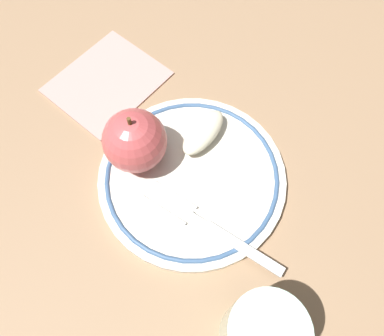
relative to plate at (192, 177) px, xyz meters
name	(u,v)px	position (x,y,z in m)	size (l,w,h in m)	color
ground_plane	(180,182)	(0.01, 0.01, -0.01)	(2.00, 2.00, 0.00)	#927253
plate	(192,177)	(0.00, 0.00, 0.00)	(0.24, 0.24, 0.01)	silver
apple_red_whole	(135,141)	(0.06, 0.04, 0.05)	(0.08, 0.08, 0.09)	#BD4B4D
apple_slice_front	(203,132)	(0.03, -0.05, 0.02)	(0.08, 0.03, 0.02)	#ECE6C4
fork	(215,231)	(-0.07, 0.03, 0.01)	(0.19, 0.07, 0.00)	silver
drinking_glass	(260,333)	(-0.18, 0.07, 0.05)	(0.07, 0.07, 0.11)	silver
napkin_folded	(107,81)	(0.20, 0.00, 0.00)	(0.13, 0.15, 0.01)	tan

